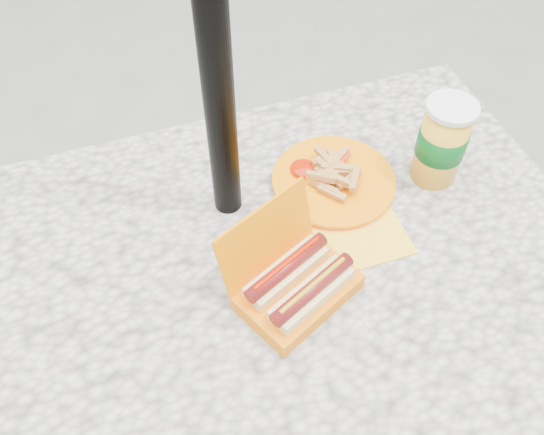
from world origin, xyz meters
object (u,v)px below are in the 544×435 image
object	(u,v)px
hotdog_box	(296,284)
soda_cup	(442,142)
umbrella_pole	(213,40)
fries_plate	(334,183)

from	to	relation	value
hotdog_box	soda_cup	distance (m)	0.39
hotdog_box	soda_cup	world-z (taller)	soda_cup
umbrella_pole	hotdog_box	xyz separation A→B (m)	(0.05, -0.23, -0.32)
fries_plate	soda_cup	world-z (taller)	soda_cup
umbrella_pole	fries_plate	xyz separation A→B (m)	(0.20, -0.03, -0.34)
soda_cup	hotdog_box	bearing A→B (deg)	-154.39
soda_cup	umbrella_pole	bearing A→B (deg)	171.31
umbrella_pole	hotdog_box	size ratio (longest dim) A/B	9.45
hotdog_box	fries_plate	world-z (taller)	hotdog_box
umbrella_pole	fries_plate	world-z (taller)	umbrella_pole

